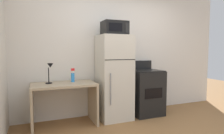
% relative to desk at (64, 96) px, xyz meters
% --- Properties ---
extents(wall_back_white, '(5.00, 0.10, 2.60)m').
position_rel_desk_xyz_m(wall_back_white, '(1.24, 0.38, 0.78)').
color(wall_back_white, silver).
rests_on(wall_back_white, ground).
extents(desk, '(1.09, 0.61, 0.75)m').
position_rel_desk_xyz_m(desk, '(0.00, 0.00, 0.00)').
color(desk, tan).
rests_on(desk, ground).
extents(desk_lamp, '(0.14, 0.12, 0.35)m').
position_rel_desk_xyz_m(desk_lamp, '(-0.22, 0.05, 0.47)').
color(desk_lamp, black).
rests_on(desk_lamp, desk).
extents(spray_bottle, '(0.06, 0.06, 0.25)m').
position_rel_desk_xyz_m(spray_bottle, '(0.18, 0.09, 0.33)').
color(spray_bottle, '#2D8CEA').
rests_on(spray_bottle, desk).
extents(refrigerator, '(0.60, 0.62, 1.61)m').
position_rel_desk_xyz_m(refrigerator, '(0.95, 0.01, 0.29)').
color(refrigerator, beige).
rests_on(refrigerator, ground).
extents(microwave, '(0.46, 0.35, 0.26)m').
position_rel_desk_xyz_m(microwave, '(0.95, -0.01, 1.22)').
color(microwave, black).
rests_on(microwave, refrigerator).
extents(oven_range, '(0.62, 0.61, 1.10)m').
position_rel_desk_xyz_m(oven_range, '(1.66, 0.01, -0.05)').
color(oven_range, black).
rests_on(oven_range, ground).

